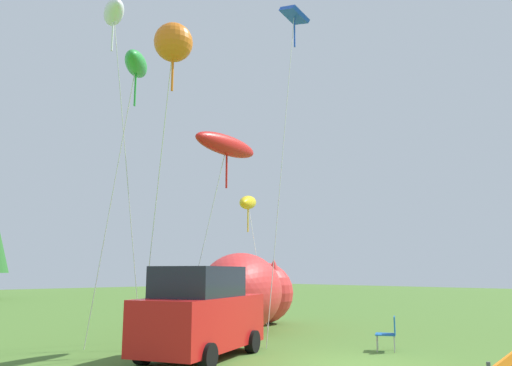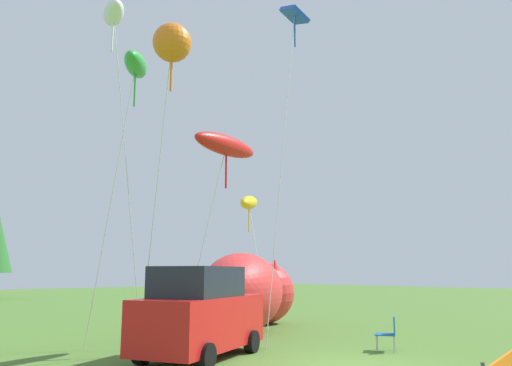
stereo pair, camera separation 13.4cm
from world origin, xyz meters
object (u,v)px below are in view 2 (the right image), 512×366
object	(u,v)px
kite_orange_flower	(172,44)
inflatable_cat	(249,294)
kite_white_ghost	(114,15)
kite_blue_box	(294,22)
folding_chair	(389,331)
kite_yellow_hero	(249,203)
parked_car	(200,314)
kite_green_fish	(136,66)
kite_red_lizard	(226,146)

from	to	relation	value
kite_orange_flower	inflatable_cat	bearing A→B (deg)	32.85
kite_white_ghost	kite_blue_box	bearing A→B (deg)	-18.95
folding_chair	inflatable_cat	distance (m)	6.64
kite_yellow_hero	parked_car	bearing A→B (deg)	-141.13
inflatable_cat	kite_green_fish	size ratio (longest dim) A/B	0.79
kite_green_fish	kite_red_lizard	xyz separation A→B (m)	(2.29, -1.54, -2.37)
kite_white_ghost	kite_yellow_hero	bearing A→B (deg)	15.21
inflatable_cat	kite_yellow_hero	xyz separation A→B (m)	(1.42, 1.54, 3.85)
kite_yellow_hero	kite_white_ghost	world-z (taller)	kite_white_ghost
parked_car	kite_red_lizard	xyz separation A→B (m)	(1.29, 0.57, 4.80)
parked_car	inflatable_cat	xyz separation A→B (m)	(5.25, 3.84, 0.21)
kite_red_lizard	kite_blue_box	distance (m)	6.74
folding_chair	kite_red_lizard	world-z (taller)	kite_red_lizard
kite_yellow_hero	kite_blue_box	xyz separation A→B (m)	(-1.67, -4.29, 6.34)
kite_orange_flower	kite_blue_box	world-z (taller)	kite_blue_box
kite_orange_flower	kite_red_lizard	distance (m)	3.55
folding_chair	parked_car	bearing A→B (deg)	29.45
inflatable_cat	kite_blue_box	world-z (taller)	kite_blue_box
kite_orange_flower	kite_yellow_hero	world-z (taller)	kite_orange_flower
kite_white_ghost	kite_blue_box	distance (m)	6.71
kite_orange_flower	kite_blue_box	distance (m)	7.52
kite_green_fish	inflatable_cat	bearing A→B (deg)	15.51
folding_chair	kite_blue_box	size ratio (longest dim) A/B	0.08
kite_orange_flower	kite_yellow_hero	size ratio (longest dim) A/B	1.48
kite_orange_flower	kite_red_lizard	size ratio (longest dim) A/B	1.34
parked_car	kite_yellow_hero	world-z (taller)	kite_yellow_hero
kite_orange_flower	kite_green_fish	world-z (taller)	kite_green_fish
kite_orange_flower	kite_white_ghost	size ratio (longest dim) A/B	0.77
kite_yellow_hero	kite_green_fish	xyz separation A→B (m)	(-7.67, -3.27, 3.10)
kite_yellow_hero	inflatable_cat	bearing A→B (deg)	-132.74
folding_chair	kite_blue_box	distance (m)	11.61
parked_car	folding_chair	size ratio (longest dim) A/B	4.87
folding_chair	kite_yellow_hero	bearing A→B (deg)	-44.42
kite_white_ghost	kite_blue_box	size ratio (longest dim) A/B	0.90
kite_yellow_hero	kite_white_ghost	xyz separation A→B (m)	(-7.91, -2.15, 5.12)
inflatable_cat	kite_blue_box	size ratio (longest dim) A/B	0.57
kite_green_fish	kite_blue_box	bearing A→B (deg)	-9.67
inflatable_cat	kite_white_ghost	size ratio (longest dim) A/B	0.64
parked_car	kite_orange_flower	world-z (taller)	kite_orange_flower
parked_car	kite_white_ghost	world-z (taller)	kite_white_ghost
kite_yellow_hero	kite_red_lizard	distance (m)	7.25
inflatable_cat	kite_white_ghost	world-z (taller)	kite_white_ghost
inflatable_cat	kite_green_fish	world-z (taller)	kite_green_fish
folding_chair	kite_green_fish	world-z (taller)	kite_green_fish
kite_blue_box	inflatable_cat	bearing A→B (deg)	84.91
kite_red_lizard	kite_green_fish	bearing A→B (deg)	146.03
folding_chair	kite_white_ghost	bearing A→B (deg)	14.50
kite_red_lizard	kite_orange_flower	bearing A→B (deg)	-159.10
kite_green_fish	kite_blue_box	distance (m)	6.89
folding_chair	kite_white_ghost	distance (m)	12.80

